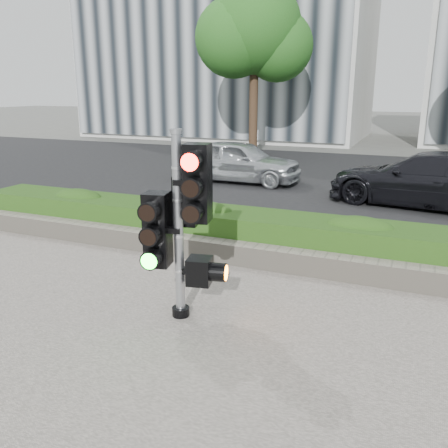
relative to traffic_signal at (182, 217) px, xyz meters
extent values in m
plane|color=#51514C|center=(0.27, 0.07, -1.31)|extent=(120.00, 120.00, 0.00)
cube|color=black|center=(0.27, 10.07, -1.30)|extent=(60.00, 13.00, 0.02)
cube|color=gray|center=(0.27, 3.22, -1.25)|extent=(60.00, 0.25, 0.12)
cube|color=gray|center=(0.27, 1.97, -1.11)|extent=(12.00, 0.32, 0.34)
cube|color=#3D7022|center=(0.27, 2.62, -0.94)|extent=(12.00, 1.00, 0.68)
cube|color=#B7B7B2|center=(-8.73, 23.07, 6.19)|extent=(16.00, 9.00, 15.00)
cylinder|color=black|center=(-4.23, 14.57, 0.71)|extent=(0.36, 0.36, 4.03)
sphere|color=#1B4A15|center=(-4.23, 14.57, 3.88)|extent=(3.74, 3.74, 3.74)
sphere|color=#1B4A15|center=(-3.37, 14.93, 3.16)|extent=(2.88, 2.88, 2.88)
sphere|color=#1B4A15|center=(-4.95, 14.14, 3.44)|extent=(3.17, 3.17, 3.17)
sphere|color=#1B4A15|center=(-4.23, 15.29, 4.74)|extent=(2.59, 2.59, 2.59)
cylinder|color=black|center=(-0.02, -0.04, -1.22)|extent=(0.22, 0.22, 0.11)
cylinder|color=gray|center=(-0.02, -0.04, -0.15)|extent=(0.11, 0.11, 2.26)
cylinder|color=gray|center=(-0.02, -0.04, 1.01)|extent=(0.14, 0.14, 0.06)
cube|color=#FF1107|center=(0.23, -0.02, 0.43)|extent=(0.34, 0.34, 0.90)
cube|color=#14E51E|center=(-0.27, -0.12, -0.15)|extent=(0.34, 0.34, 0.90)
cube|color=black|center=(-0.04, 0.22, 0.15)|extent=(0.34, 0.34, 0.62)
cube|color=orange|center=(0.21, 0.04, -0.67)|extent=(0.34, 0.34, 0.33)
imported|color=silver|center=(-2.58, 8.60, -0.64)|extent=(3.79, 1.53, 1.29)
imported|color=black|center=(2.70, 7.42, -0.62)|extent=(4.84, 2.68, 1.33)
camera|label=1|loc=(2.58, -4.82, 1.47)|focal=38.00mm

